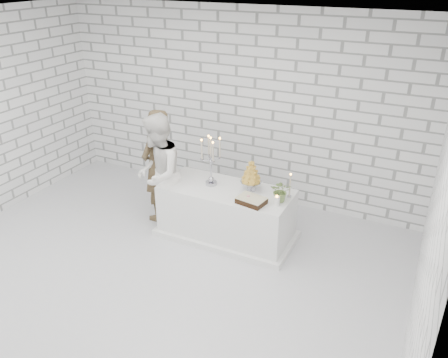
% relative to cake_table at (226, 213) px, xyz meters
% --- Properties ---
extents(ground, '(6.00, 5.00, 0.01)m').
position_rel_cake_table_xyz_m(ground, '(-0.48, -1.17, -0.38)').
color(ground, silver).
rests_on(ground, ground).
extents(ceiling, '(6.00, 5.00, 0.01)m').
position_rel_cake_table_xyz_m(ceiling, '(-0.48, -1.17, 2.62)').
color(ceiling, white).
rests_on(ceiling, ground).
extents(wall_back, '(6.00, 0.01, 3.00)m').
position_rel_cake_table_xyz_m(wall_back, '(-0.48, 1.33, 1.12)').
color(wall_back, white).
rests_on(wall_back, ground).
extents(wall_right, '(0.01, 5.00, 3.00)m').
position_rel_cake_table_xyz_m(wall_right, '(2.52, -1.17, 1.12)').
color(wall_right, white).
rests_on(wall_right, ground).
extents(cake_table, '(1.80, 0.80, 0.75)m').
position_rel_cake_table_xyz_m(cake_table, '(0.00, 0.00, 0.00)').
color(cake_table, white).
rests_on(cake_table, ground).
extents(groom, '(0.44, 0.64, 1.69)m').
position_rel_cake_table_xyz_m(groom, '(-1.14, 0.06, 0.47)').
color(groom, '#382B1A').
rests_on(groom, ground).
extents(bride, '(0.92, 1.02, 1.72)m').
position_rel_cake_table_xyz_m(bride, '(-0.96, -0.21, 0.49)').
color(bride, white).
rests_on(bride, ground).
extents(candelabra, '(0.30, 0.30, 0.70)m').
position_rel_cake_table_xyz_m(candelabra, '(-0.25, 0.03, 0.73)').
color(candelabra, '#A1A0AA').
rests_on(candelabra, cake_table).
extents(croquembouche, '(0.30, 0.30, 0.44)m').
position_rel_cake_table_xyz_m(croquembouche, '(0.32, 0.10, 0.60)').
color(croquembouche, '#AF8432').
rests_on(croquembouche, cake_table).
extents(chocolate_cake, '(0.39, 0.31, 0.08)m').
position_rel_cake_table_xyz_m(chocolate_cake, '(0.47, -0.23, 0.42)').
color(chocolate_cake, black).
rests_on(chocolate_cake, cake_table).
extents(pillar_candle, '(0.10, 0.10, 0.12)m').
position_rel_cake_table_xyz_m(pillar_candle, '(0.77, -0.14, 0.44)').
color(pillar_candle, white).
rests_on(pillar_candle, cake_table).
extents(extra_taper, '(0.08, 0.08, 0.32)m').
position_rel_cake_table_xyz_m(extra_taper, '(0.85, 0.14, 0.54)').
color(extra_taper, '#C2B59E').
rests_on(extra_taper, cake_table).
extents(flowers, '(0.32, 0.30, 0.29)m').
position_rel_cake_table_xyz_m(flowers, '(0.78, -0.01, 0.52)').
color(flowers, '#495F36').
rests_on(flowers, cake_table).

